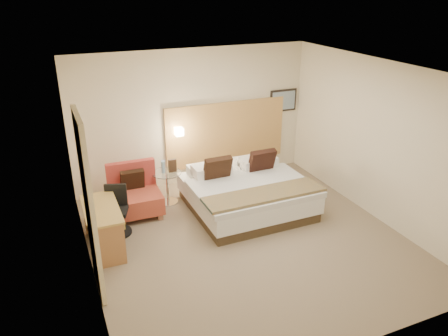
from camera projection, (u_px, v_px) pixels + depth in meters
name	position (u px, v px, depth m)	size (l,w,h in m)	color
floor	(247.00, 240.00, 7.04)	(4.80, 5.00, 0.02)	#7B6953
ceiling	(251.00, 70.00, 5.97)	(4.80, 5.00, 0.02)	white
wall_back	(193.00, 118.00, 8.63)	(4.80, 0.02, 2.70)	beige
wall_front	(359.00, 250.00, 4.38)	(4.80, 0.02, 2.70)	beige
wall_left	(81.00, 190.00, 5.64)	(0.02, 5.00, 2.70)	beige
wall_right	(377.00, 141.00, 7.37)	(0.02, 5.00, 2.70)	beige
headboard_panel	(226.00, 133.00, 9.00)	(2.60, 0.04, 1.30)	#BB8849
art_frame	(283.00, 100.00, 9.27)	(0.62, 0.03, 0.47)	black
art_canvas	(284.00, 101.00, 9.25)	(0.54, 0.01, 0.39)	#768EA3
lamp_arm	(178.00, 131.00, 8.50)	(0.02, 0.02, 0.12)	silver
lamp_shade	(179.00, 132.00, 8.45)	(0.15, 0.15, 0.15)	#F5E4BF
curtain	(89.00, 206.00, 5.49)	(0.06, 0.90, 2.42)	beige
bottle_a	(163.00, 167.00, 7.92)	(0.07, 0.07, 0.22)	#87B6D1
bottle_b	(163.00, 166.00, 7.97)	(0.07, 0.07, 0.22)	#8FAADE
menu_folder	(172.00, 166.00, 7.96)	(0.14, 0.06, 0.24)	#3E2819
bed	(246.00, 192.00, 7.87)	(2.09, 2.00, 1.00)	#3E301F
lounge_chair	(135.00, 195.00, 7.69)	(0.88, 0.77, 0.91)	#A97D4F
side_table	(167.00, 186.00, 8.08)	(0.56, 0.56, 0.61)	silver
desk	(103.00, 216.00, 6.61)	(0.53, 1.13, 0.71)	#B48F46
desk_chair	(116.00, 214.00, 7.10)	(0.59, 0.59, 0.81)	black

